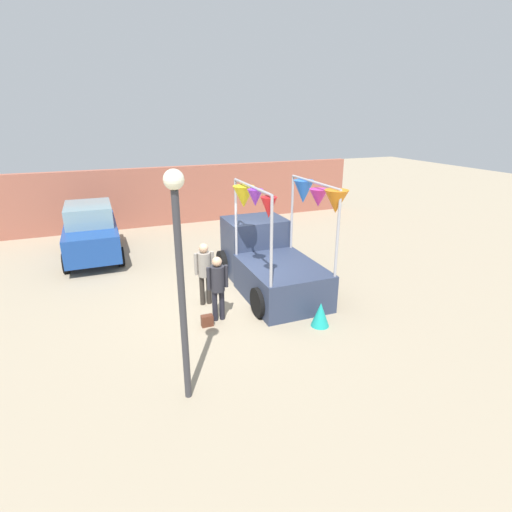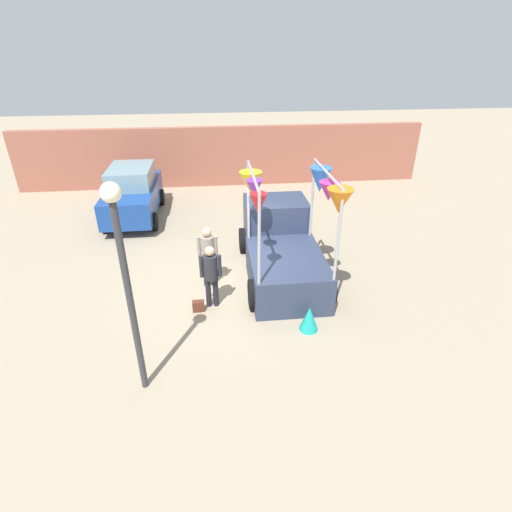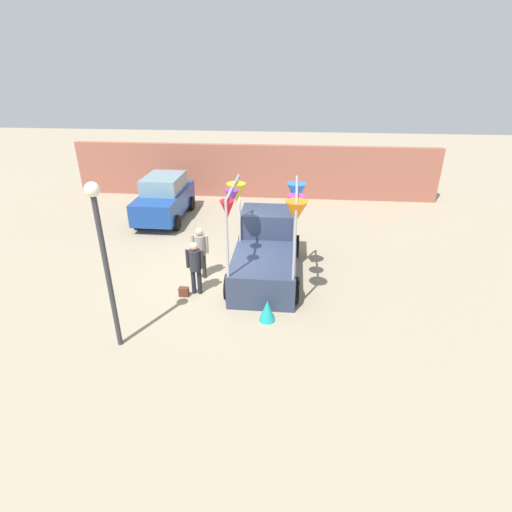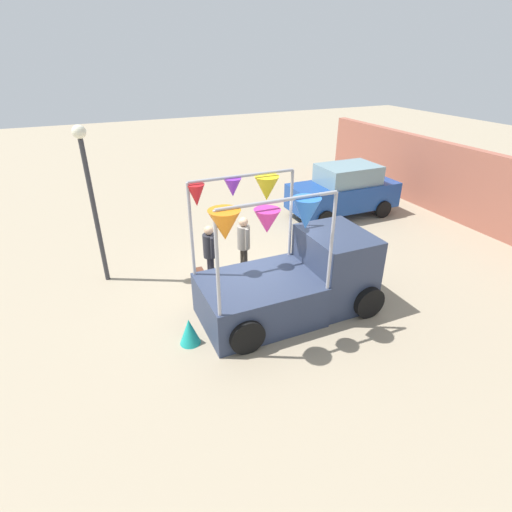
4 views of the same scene
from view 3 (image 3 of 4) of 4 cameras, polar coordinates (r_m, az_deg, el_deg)
name	(u,v)px [view 3 (image 3 of 4)]	position (r m, az deg, el deg)	size (l,w,h in m)	color
ground_plane	(225,280)	(12.68, -4.45, -3.47)	(60.00, 60.00, 0.00)	gray
vendor_truck	(267,247)	(12.72, 1.55, 1.28)	(2.42, 4.15, 3.19)	#2D3851
parked_car	(164,198)	(17.82, -12.96, 8.11)	(1.88, 4.00, 1.88)	navy
person_customer	(195,263)	(11.62, -8.69, -1.04)	(0.53, 0.34, 1.65)	black
person_vendor	(200,248)	(12.47, -7.98, 1.12)	(0.53, 0.34, 1.70)	#2D2823
handbag	(184,292)	(11.95, -10.27, -5.05)	(0.28, 0.16, 0.28)	#592D1E
street_lamp	(103,246)	(9.24, -21.08, 1.34)	(0.32, 0.32, 4.06)	#333338
brick_boundary_wall	(253,171)	(20.36, -0.44, 12.01)	(18.00, 0.36, 2.60)	#9E5947
folded_kite_bundle_teal	(267,311)	(10.65, 1.61, -7.80)	(0.44, 0.44, 0.60)	teal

